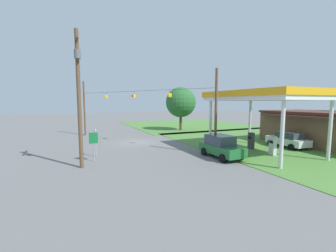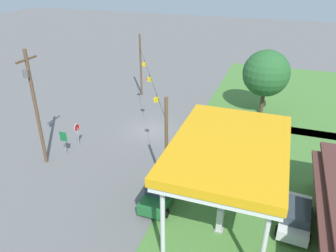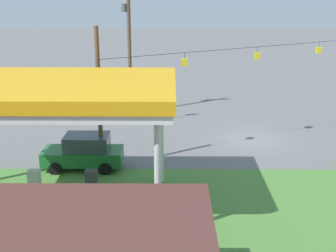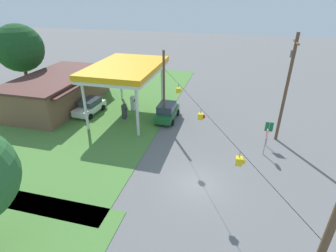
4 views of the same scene
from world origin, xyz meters
name	(u,v)px [view 2 (image 2 of 4)]	position (x,y,z in m)	size (l,w,h in m)	color
ground_plane	(151,130)	(0.00, 0.00, 0.00)	(160.00, 160.00, 0.00)	slate
grass_verge_opposite_corner	(310,96)	(-16.00, 16.00, 0.02)	(24.00, 24.00, 0.04)	#4C7F38
gas_station_canopy	(229,150)	(10.32, 9.53, 5.39)	(10.29, 6.97, 5.90)	silver
fuel_pump_near	(227,195)	(9.01, 9.53, 0.86)	(0.71, 0.56, 1.79)	gray
fuel_pump_far	(220,220)	(11.63, 9.53, 0.86)	(0.71, 0.56, 1.79)	gray
car_at_pumps_front	(161,190)	(10.17, 4.92, 0.99)	(4.39, 2.12, 1.96)	#1E602D
car_at_pumps_rear	(295,215)	(9.60, 14.13, 0.88)	(4.52, 2.35, 1.69)	white
stop_sign_roadside	(77,130)	(5.43, -5.11, 1.81)	(0.80, 0.08, 2.50)	#99999E
route_sign	(64,139)	(7.07, -5.44, 1.71)	(0.10, 0.70, 2.40)	gray
utility_pole_main	(35,104)	(8.59, -6.47, 5.56)	(2.20, 0.44, 9.95)	brown
signal_span_gantry	(150,92)	(0.00, -0.01, 4.23)	(18.65, 10.24, 7.86)	brown
tree_west_verge	(266,73)	(-8.22, 10.41, 4.80)	(5.12, 5.12, 7.38)	#4C3828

